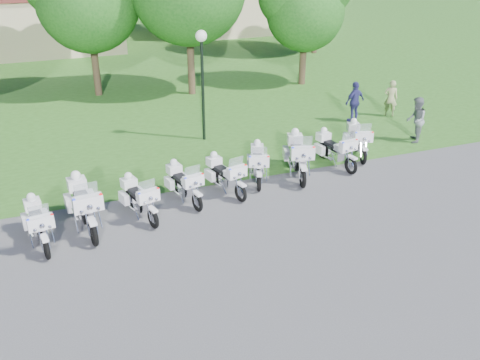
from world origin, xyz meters
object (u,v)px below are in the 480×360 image
object	(u,v)px
bystander_b	(416,120)
motorcycle_4	(225,174)
motorcycle_8	(357,139)
bystander_a	(391,98)
motorcycle_2	(139,198)
motorcycle_5	(258,163)
motorcycle_7	(335,149)
lamp_post	(202,59)
motorcycle_1	(84,204)
motorcycle_3	(184,183)
motorcycle_6	(298,155)
motorcycle_0	(38,223)
bystander_c	(355,102)

from	to	relation	value
bystander_b	motorcycle_4	bearing A→B (deg)	-43.26
motorcycle_8	bystander_a	size ratio (longest dim) A/B	1.29
motorcycle_2	motorcycle_5	xyz separation A→B (m)	(4.25, 1.12, 0.01)
motorcycle_7	lamp_post	distance (m)	6.07
motorcycle_2	motorcycle_4	distance (m)	2.98
motorcycle_7	motorcycle_4	bearing A→B (deg)	-0.54
motorcycle_1	motorcycle_4	bearing A→B (deg)	-176.05
motorcycle_3	lamp_post	xyz separation A→B (m)	(2.13, 4.82, 2.67)
motorcycle_8	lamp_post	world-z (taller)	lamp_post
motorcycle_2	bystander_a	size ratio (longest dim) A/B	1.26
bystander_a	bystander_b	distance (m)	3.19
motorcycle_1	motorcycle_5	xyz separation A→B (m)	(5.83, 1.23, -0.12)
motorcycle_2	motorcycle_4	size ratio (longest dim) A/B	0.99
motorcycle_5	motorcycle_6	distance (m)	1.46
lamp_post	motorcycle_6	bearing A→B (deg)	-64.42
motorcycle_4	motorcycle_5	size ratio (longest dim) A/B	1.01
motorcycle_5	motorcycle_0	bearing A→B (deg)	32.77
motorcycle_4	lamp_post	distance (m)	5.45
motorcycle_2	motorcycle_4	xyz separation A→B (m)	(2.91, 0.64, 0.00)
motorcycle_3	motorcycle_1	bearing A→B (deg)	-0.24
motorcycle_3	motorcycle_8	xyz separation A→B (m)	(7.07, 1.31, 0.02)
motorcycle_6	bystander_c	xyz separation A→B (m)	(4.74, 4.10, 0.18)
motorcycle_1	motorcycle_7	size ratio (longest dim) A/B	1.18
motorcycle_0	lamp_post	bearing A→B (deg)	-145.88
motorcycle_3	lamp_post	size ratio (longest dim) A/B	0.48
motorcycle_6	lamp_post	xyz separation A→B (m)	(-2.07, 4.32, 2.55)
motorcycle_7	motorcycle_8	distance (m)	1.38
motorcycle_3	bystander_c	distance (m)	10.06
motorcycle_7	bystander_a	size ratio (longest dim) A/B	1.33
motorcycle_6	bystander_a	size ratio (longest dim) A/B	1.50
motorcycle_3	bystander_a	world-z (taller)	bystander_a
motorcycle_6	motorcycle_0	bearing A→B (deg)	27.00
motorcycle_5	bystander_a	xyz separation A→B (m)	(8.10, 4.08, 0.22)
motorcycle_4	lamp_post	bearing A→B (deg)	-112.82
motorcycle_6	motorcycle_7	world-z (taller)	motorcycle_6
motorcycle_1	bystander_a	xyz separation A→B (m)	(13.94, 5.31, 0.10)
motorcycle_1	motorcycle_2	size ratio (longest dim) A/B	1.25
bystander_b	motorcycle_6	bearing A→B (deg)	-42.09
motorcycle_1	motorcycle_2	xyz separation A→B (m)	(1.58, 0.12, -0.14)
motorcycle_4	motorcycle_5	xyz separation A→B (m)	(1.34, 0.48, 0.01)
lamp_post	motorcycle_1	bearing A→B (deg)	-133.74
motorcycle_2	motorcycle_6	bearing A→B (deg)	175.60
motorcycle_5	motorcycle_8	size ratio (longest dim) A/B	0.97
motorcycle_2	motorcycle_7	world-z (taller)	motorcycle_7
bystander_b	motorcycle_8	bearing A→B (deg)	-46.74
motorcycle_7	motorcycle_1	bearing A→B (deg)	0.06
motorcycle_1	motorcycle_6	bearing A→B (deg)	-176.77
motorcycle_1	motorcycle_4	world-z (taller)	motorcycle_1
motorcycle_5	bystander_c	bearing A→B (deg)	-127.43
motorcycle_0	bystander_a	bearing A→B (deg)	-167.43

